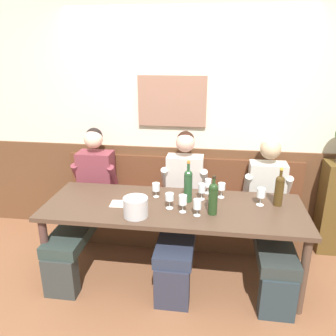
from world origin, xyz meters
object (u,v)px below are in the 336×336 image
at_px(person_left_seat, 87,197).
at_px(wine_glass_left_end, 208,184).
at_px(wine_bottle_amber_mid, 279,189).
at_px(wine_bottle_clear_water, 213,198).
at_px(wine_glass_by_bottle, 197,205).
at_px(wall_bench, 180,218).
at_px(wine_glass_mid_right, 183,200).
at_px(person_center_right_seat, 181,204).
at_px(wine_glass_near_bucket, 202,189).
at_px(wine_glass_right_end, 156,187).
at_px(ice_bucket, 136,207).
at_px(wine_glass_mid_left, 261,194).
at_px(wine_glass_center_rear, 170,198).
at_px(wine_glass_center_front, 222,187).
at_px(person_center_left_seat, 270,209).
at_px(dining_table, 173,213).
at_px(wine_bottle_green_tall, 188,184).

xyz_separation_m(person_left_seat, wine_glass_left_end, (1.25, -0.01, 0.22)).
bearing_deg(wine_glass_left_end, wine_bottle_amber_mid, -15.74).
height_order(wine_bottle_clear_water, wine_glass_by_bottle, wine_bottle_clear_water).
xyz_separation_m(wall_bench, wine_glass_mid_right, (0.10, -0.78, 0.58)).
relative_size(person_center_right_seat, wine_glass_near_bucket, 8.18).
height_order(wine_bottle_clear_water, wine_glass_left_end, wine_bottle_clear_water).
relative_size(wine_glass_near_bucket, wine_glass_right_end, 1.13).
height_order(ice_bucket, wine_glass_mid_left, ice_bucket).
height_order(wine_glass_left_end, wine_glass_mid_right, wine_glass_mid_right).
height_order(person_left_seat, wine_glass_mid_left, person_left_seat).
xyz_separation_m(wall_bench, ice_bucket, (-0.29, -0.91, 0.55)).
relative_size(ice_bucket, wine_glass_center_rear, 1.48).
distance_m(person_center_right_seat, wine_glass_mid_left, 0.79).
xyz_separation_m(wine_glass_left_end, wine_glass_center_front, (0.13, -0.08, 0.01)).
height_order(wall_bench, wine_glass_by_bottle, wall_bench).
relative_size(wine_bottle_amber_mid, wine_glass_by_bottle, 2.41).
relative_size(person_center_left_seat, ice_bucket, 5.98).
xyz_separation_m(wine_glass_left_end, wine_glass_right_end, (-0.49, -0.15, -0.00)).
distance_m(person_center_left_seat, wine_glass_mid_left, 0.34).
height_order(wine_glass_left_end, wine_glass_right_end, wine_glass_left_end).
relative_size(wine_bottle_amber_mid, wine_glass_near_bucket, 2.28).
xyz_separation_m(person_center_left_seat, wine_glass_mid_right, (-0.81, -0.43, 0.24)).
height_order(person_center_right_seat, wine_glass_by_bottle, person_center_right_seat).
bearing_deg(wine_glass_center_rear, wine_glass_mid_right, -24.92).
xyz_separation_m(dining_table, person_left_seat, (-0.95, 0.32, -0.04)).
distance_m(person_center_left_seat, ice_bucket, 1.33).
bearing_deg(person_center_left_seat, wine_glass_center_front, -171.02).
distance_m(wall_bench, wine_bottle_clear_water, 1.05).
relative_size(wall_bench, ice_bucket, 12.55).
xyz_separation_m(dining_table, wine_bottle_green_tall, (0.12, 0.11, 0.24)).
height_order(wall_bench, wine_glass_mid_left, wall_bench).
relative_size(wine_glass_left_end, wine_glass_by_bottle, 0.99).
height_order(wine_glass_by_bottle, wine_glass_right_end, wine_glass_by_bottle).
bearing_deg(wine_glass_mid_left, wall_bench, 144.89).
relative_size(person_left_seat, wine_glass_right_end, 9.30).
distance_m(wine_bottle_amber_mid, wine_glass_mid_right, 0.87).
bearing_deg(person_left_seat, wine_bottle_amber_mid, -5.59).
height_order(wine_bottle_clear_water, wine_glass_center_front, wine_bottle_clear_water).
xyz_separation_m(ice_bucket, wine_bottle_amber_mid, (1.22, 0.38, 0.07)).
bearing_deg(person_center_left_seat, wine_glass_mid_left, -123.43).
relative_size(wall_bench, wine_glass_center_rear, 18.52).
relative_size(wine_bottle_green_tall, wine_glass_center_rear, 2.75).
xyz_separation_m(person_center_right_seat, wine_glass_mid_left, (0.73, -0.19, 0.24)).
relative_size(wine_glass_mid_left, wine_glass_mid_right, 1.03).
relative_size(dining_table, wine_glass_near_bucket, 14.91).
distance_m(wine_bottle_clear_water, wine_glass_center_rear, 0.38).
bearing_deg(wine_glass_mid_right, wine_glass_center_rear, 155.08).
xyz_separation_m(wine_glass_near_bucket, wine_glass_by_bottle, (-0.02, -0.33, -0.01)).
bearing_deg(wine_glass_left_end, wine_glass_near_bucket, -109.31).
height_order(ice_bucket, wine_glass_center_front, ice_bucket).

